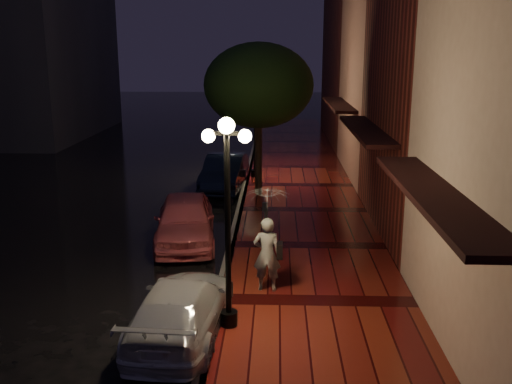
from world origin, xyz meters
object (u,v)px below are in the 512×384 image
(street_tree, at_px, (259,88))
(pink_car, at_px, (185,220))
(streetlamp_far, at_px, (255,122))
(woman_with_umbrella, at_px, (267,223))
(silver_car, at_px, (181,308))
(parking_meter, at_px, (265,222))
(streetlamp_near, at_px, (228,212))
(navy_car, at_px, (225,172))

(street_tree, distance_m, pink_car, 6.84)
(streetlamp_far, xyz_separation_m, woman_with_umbrella, (0.75, -12.19, -0.80))
(street_tree, height_order, pink_car, street_tree)
(silver_car, height_order, woman_with_umbrella, woman_with_umbrella)
(woman_with_umbrella, relative_size, parking_meter, 1.76)
(woman_with_umbrella, distance_m, parking_meter, 2.77)
(street_tree, bearing_deg, woman_with_umbrella, -86.92)
(streetlamp_near, xyz_separation_m, parking_meter, (0.65, 4.46, -1.59))
(street_tree, relative_size, silver_car, 1.39)
(streetlamp_far, xyz_separation_m, parking_meter, (0.65, -9.54, -1.59))
(streetlamp_far, relative_size, silver_car, 1.03)
(navy_car, xyz_separation_m, parking_meter, (1.84, -7.73, 0.29))
(streetlamp_far, relative_size, street_tree, 0.74)
(navy_car, relative_size, silver_car, 1.04)
(streetlamp_far, height_order, pink_car, streetlamp_far)
(silver_car, relative_size, woman_with_umbrella, 1.67)
(streetlamp_far, bearing_deg, navy_car, -123.18)
(navy_car, height_order, woman_with_umbrella, woman_with_umbrella)
(streetlamp_near, bearing_deg, navy_car, 95.56)
(pink_car, height_order, silver_car, pink_car)
(pink_car, xyz_separation_m, parking_meter, (2.42, -1.03, 0.28))
(streetlamp_far, distance_m, woman_with_umbrella, 12.24)
(navy_car, bearing_deg, silver_car, -84.91)
(street_tree, distance_m, navy_car, 4.00)
(navy_car, bearing_deg, woman_with_umbrella, -75.42)
(streetlamp_near, bearing_deg, parking_meter, 81.71)
(streetlamp_near, xyz_separation_m, woman_with_umbrella, (0.75, 1.81, -0.80))
(streetlamp_near, height_order, woman_with_umbrella, streetlamp_near)
(streetlamp_far, distance_m, pink_car, 8.89)
(streetlamp_near, distance_m, pink_car, 6.06)
(street_tree, height_order, parking_meter, street_tree)
(silver_car, distance_m, woman_with_umbrella, 2.90)
(streetlamp_far, xyz_separation_m, pink_car, (-1.77, -8.51, -1.87))
(street_tree, xyz_separation_m, silver_car, (-1.21, -11.20, -3.64))
(navy_car, bearing_deg, street_tree, -35.62)
(streetlamp_far, bearing_deg, woman_with_umbrella, -86.47)
(silver_car, bearing_deg, parking_meter, -105.21)
(street_tree, bearing_deg, streetlamp_far, 94.91)
(streetlamp_far, bearing_deg, silver_car, -93.82)
(streetlamp_near, relative_size, navy_car, 0.99)
(streetlamp_near, height_order, silver_car, streetlamp_near)
(streetlamp_near, height_order, navy_car, streetlamp_near)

